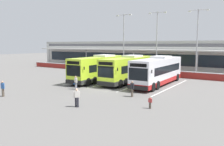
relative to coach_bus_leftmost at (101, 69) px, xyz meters
The scene contains 18 objects.
ground_plane 7.04m from the coach_bus_leftmost, 51.33° to the right, with size 200.00×200.00×0.00m, color #605E5B.
terminal_building 22.04m from the coach_bus_leftmost, 78.85° to the left, with size 70.00×13.00×6.00m.
red_barrier_wall 10.19m from the coach_bus_leftmost, 65.13° to the left, with size 60.00×0.40×1.10m.
coach_bus_leftmost is the anchor object (origin of this frame).
coach_bus_left_centre 4.27m from the coach_bus_leftmost, 16.33° to the left, with size 3.00×12.18×3.78m.
coach_bus_centre 8.50m from the coach_bus_leftmost, ahead, with size 3.00×12.18×3.78m.
bay_stripe_far_west 2.80m from the coach_bus_leftmost, 161.57° to the left, with size 0.14×13.00×0.01m, color silver.
bay_stripe_west 2.88m from the coach_bus_leftmost, 17.52° to the left, with size 0.14×13.00×0.01m, color silver.
bay_stripe_mid_west 6.64m from the coach_bus_leftmost, ahead, with size 0.14×13.00×0.01m, color silver.
bay_stripe_centre 10.73m from the coach_bus_leftmost, ahead, with size 0.14×13.00×0.01m, color silver.
pedestrian_with_handbag 7.29m from the coach_bus_leftmost, 78.48° to the right, with size 0.64×0.45×1.62m.
pedestrian_in_dark_coat 11.29m from the coach_bus_leftmost, 37.59° to the right, with size 0.52×0.40×1.62m.
pedestrian_child 15.79m from the coach_bus_leftmost, 38.94° to the right, with size 0.33×0.19×1.00m.
pedestrian_near_bin 14.61m from the coach_bus_leftmost, 62.22° to the right, with size 0.43×0.46×1.62m.
pedestrian_approaching_bus 14.25m from the coach_bus_leftmost, 99.17° to the right, with size 0.53×0.30×1.62m.
lamp_post_west 12.02m from the coach_bus_leftmost, 102.86° to the left, with size 3.24×0.28×11.00m.
lamp_post_centre 12.82m from the coach_bus_leftmost, 70.40° to the left, with size 3.24×0.28×11.00m.
lamp_post_east 16.81m from the coach_bus_leftmost, 48.73° to the left, with size 3.24×0.28×11.00m.
Camera 1 is at (15.58, -21.99, 5.34)m, focal length 36.90 mm.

